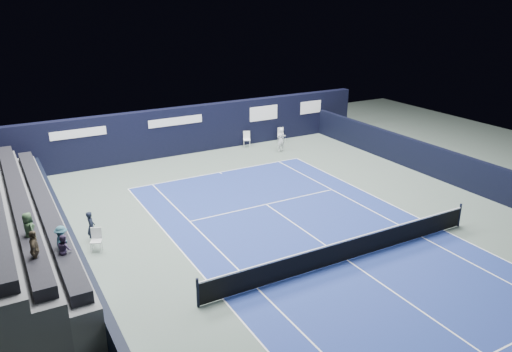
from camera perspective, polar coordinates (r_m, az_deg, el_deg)
The scene contains 12 objects.
ground at distance 21.78m, azimuth 7.06°, elevation -7.27°, with size 48.00×48.00×0.00m, color #516156.
court_surface at distance 20.41m, azimuth 10.39°, elevation -9.46°, with size 10.97×23.77×0.01m, color navy.
enclosure_wall_right at distance 30.86m, azimuth 18.66°, elevation 1.96°, with size 0.30×22.00×1.80m, color black.
folding_chair_back_a at distance 34.51m, azimuth -1.07°, elevation 4.39°, with size 0.62×0.61×1.07m.
folding_chair_back_b at distance 35.67m, azimuth 2.89°, elevation 4.85°, with size 0.50×0.49×1.02m.
line_judge_chair at distance 21.59m, azimuth -17.79°, elevation -6.75°, with size 0.57×0.56×0.98m.
line_judge at distance 22.28m, azimuth -18.32°, elevation -5.55°, with size 0.51×0.34×1.40m, color black.
court_markings at distance 20.41m, azimuth 10.39°, elevation -9.44°, with size 11.03×23.83×0.00m.
tennis_net at distance 20.17m, azimuth 10.48°, elevation -8.21°, with size 12.90×0.10×1.10m.
back_sponsor_wall at distance 33.23m, azimuth -7.66°, elevation 5.28°, with size 26.00×0.63×3.10m.
side_barrier_left at distance 21.68m, azimuth -20.61°, elevation -6.87°, with size 0.33×22.00×1.20m.
tennis_player at distance 33.41m, azimuth 2.86°, elevation 4.17°, with size 0.60×0.82×1.59m.
Camera 1 is at (-11.68, -13.45, 9.97)m, focal length 35.00 mm.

